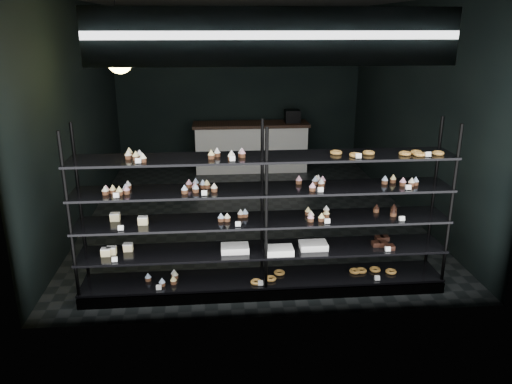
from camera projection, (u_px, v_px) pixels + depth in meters
room at (250, 113)px, 7.45m from camera, size 5.01×6.01×3.20m
display_shelf at (262, 239)px, 5.44m from camera, size 4.00×0.50×1.91m
signage at (275, 37)px, 4.32m from camera, size 3.30×0.05×0.50m
pendant_lamp at (120, 61)px, 5.81m from camera, size 0.29×0.29×0.88m
service_counter at (252, 146)px, 10.18m from camera, size 2.32×0.65×1.23m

